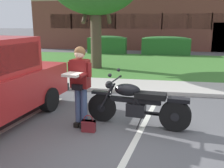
{
  "coord_description": "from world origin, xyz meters",
  "views": [
    {
      "loc": [
        0.67,
        -4.33,
        2.2
      ],
      "look_at": [
        -0.33,
        1.03,
        0.85
      ],
      "focal_mm": 40.9,
      "sensor_mm": 36.0,
      "label": 1
    }
  ],
  "objects": [
    {
      "name": "curb_strip",
      "position": [
        0.0,
        3.37,
        0.06
      ],
      "size": [
        60.0,
        0.2,
        0.12
      ],
      "primitive_type": "cube",
      "color": "#B7B2A8",
      "rests_on": "ground"
    },
    {
      "name": "concrete_walk",
      "position": [
        0.0,
        4.22,
        0.04
      ],
      "size": [
        60.0,
        1.5,
        0.08
      ],
      "primitive_type": "cube",
      "color": "#B7B2A8",
      "rests_on": "ground"
    },
    {
      "name": "hedge_left",
      "position": [
        -2.84,
        12.8,
        0.65
      ],
      "size": [
        2.57,
        0.9,
        1.24
      ],
      "color": "#286028",
      "rests_on": "ground"
    },
    {
      "name": "rider_person",
      "position": [
        -0.91,
        0.56,
        1.01
      ],
      "size": [
        0.53,
        0.63,
        1.7
      ],
      "color": "black",
      "rests_on": "ground"
    },
    {
      "name": "stall_stripe_1",
      "position": [
        0.31,
        0.2,
        0.0
      ],
      "size": [
        0.71,
        4.38,
        0.01
      ],
      "primitive_type": "cube",
      "rotation": [
        0.0,
        0.0,
        -0.13
      ],
      "color": "silver",
      "rests_on": "ground"
    },
    {
      "name": "stall_stripe_0",
      "position": [
        -2.4,
        0.2,
        0.0
      ],
      "size": [
        0.71,
        4.38,
        0.01
      ],
      "primitive_type": "cube",
      "rotation": [
        0.0,
        0.0,
        -0.13
      ],
      "color": "silver",
      "rests_on": "ground"
    },
    {
      "name": "grass_lawn",
      "position": [
        0.0,
        8.83,
        0.03
      ],
      "size": [
        60.0,
        7.72,
        0.06
      ],
      "primitive_type": "cube",
      "color": "#3D752D",
      "rests_on": "ground"
    },
    {
      "name": "hedge_center_left",
      "position": [
        1.07,
        12.8,
        0.65
      ],
      "size": [
        3.1,
        0.9,
        1.24
      ],
      "color": "#286028",
      "rests_on": "ground"
    },
    {
      "name": "brick_building",
      "position": [
        0.78,
        19.63,
        2.09
      ],
      "size": [
        20.76,
        8.71,
        4.17
      ],
      "color": "brown",
      "rests_on": "ground"
    },
    {
      "name": "ground_plane",
      "position": [
        0.0,
        0.0,
        0.0
      ],
      "size": [
        140.0,
        140.0,
        0.0
      ],
      "primitive_type": "plane",
      "color": "#565659"
    },
    {
      "name": "motorcycle",
      "position": [
        0.34,
        0.82,
        0.48
      ],
      "size": [
        2.24,
        0.82,
        1.18
      ],
      "color": "black",
      "rests_on": "ground"
    },
    {
      "name": "handbag",
      "position": [
        -0.68,
        0.33,
        0.14
      ],
      "size": [
        0.28,
        0.13,
        0.36
      ],
      "color": "maroon",
      "rests_on": "ground"
    }
  ]
}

